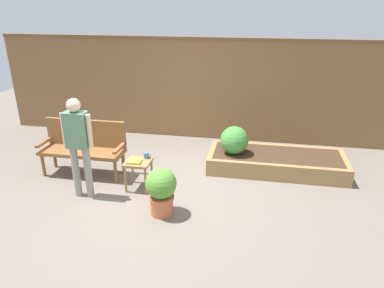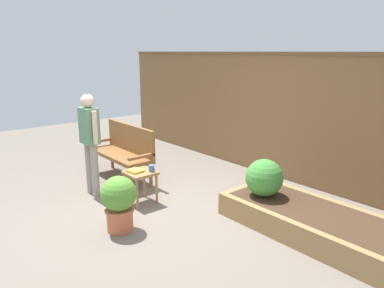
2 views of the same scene
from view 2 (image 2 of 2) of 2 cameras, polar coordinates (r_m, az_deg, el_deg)
name	(u,v)px [view 2 (image 2 of 2)]	position (r m, az deg, el deg)	size (l,w,h in m)	color
ground_plane	(148,211)	(5.21, -6.88, -10.40)	(14.00, 14.00, 0.00)	#70665B
fence_back	(270,114)	(6.60, 12.12, 4.61)	(8.40, 0.14, 2.16)	brown
garden_bench	(125,148)	(6.41, -10.44, -0.60)	(1.44, 0.48, 0.94)	brown
side_table	(140,177)	(5.35, -8.07, -5.15)	(0.40, 0.40, 0.48)	#9E7042
cup_on_table	(152,168)	(5.29, -6.32, -3.81)	(0.12, 0.08, 0.10)	teal
book_on_table	(135,171)	(5.32, -8.88, -4.16)	(0.21, 0.18, 0.03)	gold
potted_boxwood	(119,201)	(4.60, -11.34, -8.67)	(0.44, 0.44, 0.70)	#C66642
raised_planter_bed	(317,223)	(4.75, 19.01, -11.65)	(2.40, 1.00, 0.30)	#997547
shrub_near_bench	(264,178)	(4.91, 11.23, -5.20)	(0.50, 0.50, 0.50)	brown
person_by_bench	(90,136)	(5.68, -15.69, 1.23)	(0.47, 0.20, 1.56)	gray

